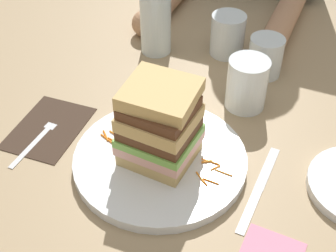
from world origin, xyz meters
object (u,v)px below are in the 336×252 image
at_px(napkin_dark, 48,129).
at_px(water_bottle, 155,4).
at_px(juice_glass, 247,86).
at_px(empty_tumbler_0, 265,56).
at_px(empty_tumbler_1, 228,35).
at_px(knife, 258,190).
at_px(main_plate, 161,158).
at_px(fork, 40,135).
at_px(sandwich, 161,124).

height_order(napkin_dark, water_bottle, water_bottle).
bearing_deg(napkin_dark, water_bottle, 77.42).
bearing_deg(juice_glass, napkin_dark, -145.55).
height_order(empty_tumbler_0, empty_tumbler_1, empty_tumbler_1).
bearing_deg(napkin_dark, knife, 1.37).
height_order(main_plate, water_bottle, water_bottle).
distance_m(main_plate, water_bottle, 0.37).
xyz_separation_m(water_bottle, empty_tumbler_0, (0.25, 0.01, -0.07)).
height_order(fork, juice_glass, juice_glass).
distance_m(juice_glass, water_bottle, 0.27).
distance_m(fork, knife, 0.40).
relative_size(main_plate, water_bottle, 1.12).
xyz_separation_m(sandwich, knife, (0.17, 0.00, -0.08)).
height_order(water_bottle, empty_tumbler_0, water_bottle).
bearing_deg(fork, knife, 4.57).
height_order(knife, empty_tumbler_0, empty_tumbler_0).
distance_m(fork, juice_glass, 0.40).
xyz_separation_m(main_plate, napkin_dark, (-0.23, -0.01, -0.01)).
bearing_deg(empty_tumbler_0, fork, -131.93).
xyz_separation_m(napkin_dark, water_bottle, (0.07, 0.33, 0.11)).
bearing_deg(knife, empty_tumbler_0, 103.43).
xyz_separation_m(knife, juice_glass, (-0.08, 0.21, 0.04)).
distance_m(juice_glass, empty_tumbler_0, 0.12).
bearing_deg(fork, empty_tumbler_1, 60.97).
height_order(main_plate, knife, main_plate).
bearing_deg(napkin_dark, empty_tumbler_0, 46.25).
distance_m(napkin_dark, fork, 0.02).
bearing_deg(empty_tumbler_1, napkin_dark, -120.40).
bearing_deg(water_bottle, juice_glass, -24.63).
bearing_deg(empty_tumbler_0, napkin_dark, -133.75).
bearing_deg(empty_tumbler_0, knife, -76.57).
height_order(juice_glass, empty_tumbler_0, juice_glass).
relative_size(main_plate, fork, 1.78).
distance_m(sandwich, juice_glass, 0.23).
distance_m(main_plate, juice_glass, 0.23).
relative_size(fork, juice_glass, 1.63).
bearing_deg(napkin_dark, fork, -90.71).
xyz_separation_m(sandwich, fork, (-0.23, -0.03, -0.08)).
relative_size(napkin_dark, knife, 0.80).
distance_m(knife, empty_tumbler_1, 0.41).
bearing_deg(water_bottle, main_plate, -64.16).
bearing_deg(empty_tumbler_0, main_plate, -105.86).
distance_m(main_plate, empty_tumbler_1, 0.37).
xyz_separation_m(napkin_dark, empty_tumbler_1, (0.22, 0.38, 0.05)).
height_order(knife, empty_tumbler_1, empty_tumbler_1).
distance_m(fork, empty_tumbler_1, 0.46).
xyz_separation_m(sandwich, water_bottle, (-0.15, 0.32, 0.03)).
height_order(juice_glass, water_bottle, water_bottle).
relative_size(juice_glass, empty_tumbler_0, 1.20).
bearing_deg(juice_glass, water_bottle, 155.37).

